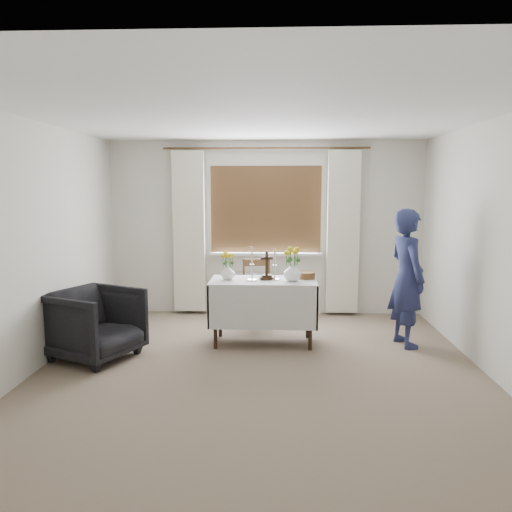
% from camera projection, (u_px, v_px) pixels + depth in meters
% --- Properties ---
extents(ground, '(5.00, 5.00, 0.00)m').
position_uv_depth(ground, '(259.00, 375.00, 4.91)').
color(ground, '#85725C').
rests_on(ground, ground).
extents(altar_table, '(1.24, 0.64, 0.76)m').
position_uv_depth(altar_table, '(263.00, 312.00, 5.88)').
color(altar_table, silver).
rests_on(altar_table, ground).
extents(wooden_chair, '(0.47, 0.47, 0.88)m').
position_uv_depth(wooden_chair, '(258.00, 293.00, 6.67)').
color(wooden_chair, brown).
rests_on(wooden_chair, ground).
extents(armchair, '(1.10, 1.08, 0.76)m').
position_uv_depth(armchair, '(95.00, 324.00, 5.36)').
color(armchair, black).
rests_on(armchair, ground).
extents(person, '(0.52, 0.66, 1.60)m').
position_uv_depth(person, '(407.00, 278.00, 5.75)').
color(person, navy).
rests_on(person, ground).
extents(radiator, '(1.10, 0.10, 0.60)m').
position_uv_depth(radiator, '(265.00, 294.00, 7.26)').
color(radiator, silver).
rests_on(radiator, ground).
extents(wooden_cross, '(0.17, 0.14, 0.34)m').
position_uv_depth(wooden_cross, '(267.00, 265.00, 5.83)').
color(wooden_cross, black).
rests_on(wooden_cross, altar_table).
extents(candlestick_left, '(0.15, 0.15, 0.39)m').
position_uv_depth(candlestick_left, '(252.00, 264.00, 5.77)').
color(candlestick_left, silver).
rests_on(candlestick_left, altar_table).
extents(candlestick_right, '(0.13, 0.13, 0.36)m').
position_uv_depth(candlestick_right, '(275.00, 264.00, 5.82)').
color(candlestick_right, silver).
rests_on(candlestick_right, altar_table).
extents(flower_vase_left, '(0.17, 0.17, 0.17)m').
position_uv_depth(flower_vase_left, '(228.00, 272.00, 5.85)').
color(flower_vase_left, white).
rests_on(flower_vase_left, altar_table).
extents(flower_vase_right, '(0.25, 0.25, 0.21)m').
position_uv_depth(flower_vase_right, '(292.00, 272.00, 5.75)').
color(flower_vase_right, white).
rests_on(flower_vase_right, altar_table).
extents(wicker_basket, '(0.25, 0.25, 0.08)m').
position_uv_depth(wicker_basket, '(306.00, 275.00, 5.92)').
color(wicker_basket, brown).
rests_on(wicker_basket, altar_table).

